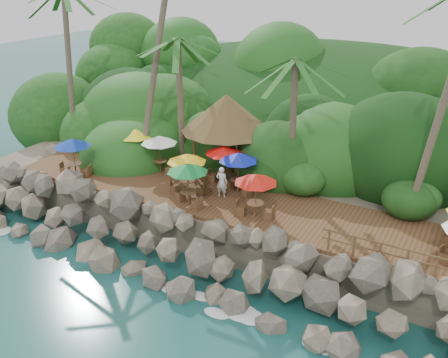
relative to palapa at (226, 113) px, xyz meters
The scene contains 12 objects.
ground 11.52m from the palapa, 78.94° to the right, with size 140.00×140.00×0.00m, color #19514F.
land_base 8.06m from the palapa, 72.96° to the left, with size 32.00×25.20×2.10m, color gray.
jungle_hill 15.02m from the palapa, 82.08° to the left, with size 44.80×28.00×15.40m, color #143811.
seawall 9.25m from the palapa, 76.19° to the right, with size 29.00×4.00×2.30m, color gray, non-canonical shape.
terrace 5.54m from the palapa, 63.13° to the right, with size 26.00×5.00×0.20m, color brown.
jungle_foliage 8.03m from the palapa, 69.95° to the left, with size 44.00×16.00×12.00m, color #143811, non-canonical shape.
foam_line 11.25m from the palapa, 78.60° to the right, with size 25.20×0.80×0.06m.
palms 6.49m from the palapa, 19.80° to the right, with size 35.37×6.67×13.74m.
palapa is the anchor object (origin of this frame).
dining_clusters 4.59m from the palapa, 62.13° to the right, with size 23.03×5.33×2.31m.
railing 14.02m from the palapa, 26.49° to the right, with size 8.30×0.10×1.00m.
waiter 4.88m from the palapa, 64.90° to the right, with size 0.63×0.42×1.74m, color white.
Camera 1 is at (11.47, -14.85, 13.90)m, focal length 39.54 mm.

